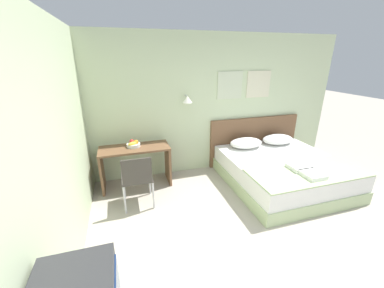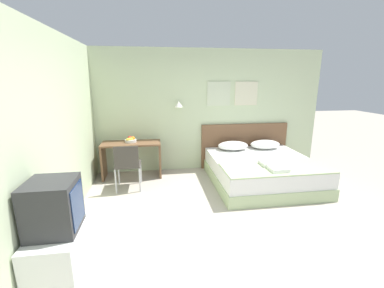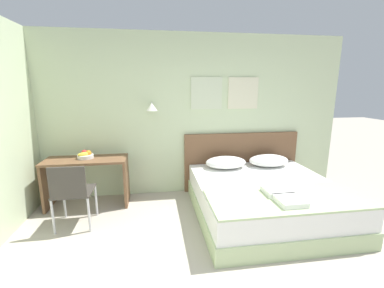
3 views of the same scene
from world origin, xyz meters
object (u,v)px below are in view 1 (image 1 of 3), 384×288
(folded_towel_near_foot, at_px, (300,167))
(pillow_left, at_px, (246,143))
(folded_towel_mid_bed, at_px, (313,175))
(desk_chair, at_px, (137,177))
(throw_blanket, at_px, (307,173))
(pillow_right, at_px, (278,139))
(bed, at_px, (282,172))
(headboard, at_px, (254,140))
(desk, at_px, (135,159))
(fruit_bowl, at_px, (133,144))

(folded_towel_near_foot, bearing_deg, pillow_left, 106.22)
(folded_towel_mid_bed, relative_size, desk_chair, 0.36)
(folded_towel_near_foot, distance_m, desk_chair, 2.59)
(desk_chair, bearing_deg, throw_blanket, -13.55)
(folded_towel_mid_bed, distance_m, desk_chair, 2.65)
(pillow_right, height_order, folded_towel_near_foot, pillow_right)
(bed, distance_m, desk_chair, 2.60)
(bed, xyz_separation_m, headboard, (-0.00, 1.02, 0.26))
(folded_towel_mid_bed, xyz_separation_m, desk, (-2.52, 1.44, -0.04))
(throw_blanket, height_order, desk, desk)
(throw_blanket, height_order, fruit_bowl, fruit_bowl)
(desk_chair, bearing_deg, desk, 87.83)
(bed, bearing_deg, desk, 164.03)
(pillow_left, relative_size, folded_towel_near_foot, 1.93)
(pillow_right, distance_m, fruit_bowl, 2.94)
(bed, bearing_deg, throw_blanket, -90.00)
(folded_towel_near_foot, xyz_separation_m, desk, (-2.52, 1.17, -0.04))
(folded_towel_mid_bed, bearing_deg, headboard, 88.74)
(headboard, height_order, folded_towel_near_foot, headboard)
(headboard, relative_size, desk, 1.69)
(pillow_left, height_order, folded_towel_near_foot, pillow_left)
(folded_towel_mid_bed, bearing_deg, fruit_bowl, 149.52)
(bed, height_order, folded_towel_near_foot, folded_towel_near_foot)
(desk, bearing_deg, throw_blanket, -27.07)
(headboard, relative_size, folded_towel_mid_bed, 6.51)
(pillow_right, distance_m, desk_chair, 3.03)
(pillow_right, relative_size, desk_chair, 0.76)
(bed, distance_m, throw_blanket, 0.63)
(folded_towel_near_foot, relative_size, folded_towel_mid_bed, 1.10)
(pillow_right, relative_size, folded_towel_near_foot, 1.93)
(pillow_right, height_order, desk, desk)
(headboard, distance_m, desk_chair, 2.76)
(throw_blanket, relative_size, fruit_bowl, 7.95)
(headboard, bearing_deg, fruit_bowl, -174.45)
(bed, distance_m, pillow_right, 0.88)
(desk, height_order, fruit_bowl, fruit_bowl)
(pillow_left, bearing_deg, headboard, 39.27)
(bed, relative_size, pillow_right, 2.99)
(pillow_right, xyz_separation_m, fruit_bowl, (-2.93, 0.05, 0.20))
(folded_towel_mid_bed, relative_size, fruit_bowl, 1.34)
(pillow_right, bearing_deg, fruit_bowl, 178.93)
(desk, bearing_deg, folded_towel_near_foot, -24.86)
(throw_blanket, bearing_deg, desk_chair, 166.45)
(fruit_bowl, bearing_deg, headboard, 5.55)
(desk, bearing_deg, folded_towel_mid_bed, -29.85)
(pillow_right, relative_size, desk, 0.55)
(folded_towel_near_foot, distance_m, folded_towel_mid_bed, 0.28)
(desk_chair, bearing_deg, pillow_right, 12.78)
(folded_towel_mid_bed, distance_m, fruit_bowl, 2.94)
(pillow_left, bearing_deg, folded_towel_near_foot, -73.78)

